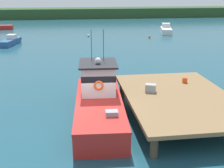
% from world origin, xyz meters
% --- Properties ---
extents(ground_plane, '(200.00, 200.00, 0.00)m').
position_xyz_m(ground_plane, '(0.00, 0.00, 0.00)').
color(ground_plane, '#1E4C5B').
extents(dock, '(6.00, 9.00, 1.20)m').
position_xyz_m(dock, '(4.80, 0.00, 1.07)').
color(dock, '#4C3D2D').
rests_on(dock, ground).
extents(main_fishing_boat, '(3.04, 9.90, 4.80)m').
position_xyz_m(main_fishing_boat, '(0.24, 0.57, 1.01)').
color(main_fishing_boat, red).
rests_on(main_fishing_boat, ground).
extents(crate_stack_near_edge, '(0.71, 0.61, 0.47)m').
position_xyz_m(crate_stack_near_edge, '(3.34, 0.84, 1.44)').
color(crate_stack_near_edge, '#9E9EA3').
rests_on(crate_stack_near_edge, dock).
extents(bait_bucket, '(0.32, 0.32, 0.34)m').
position_xyz_m(bait_bucket, '(6.01, 2.24, 1.37)').
color(bait_bucket, '#E04C19').
rests_on(bait_bucket, dock).
extents(moored_boat_mid_harbor, '(2.20, 5.21, 1.30)m').
position_xyz_m(moored_boat_mid_harbor, '(-9.23, 24.47, 0.45)').
color(moored_boat_mid_harbor, '#285184').
rests_on(moored_boat_mid_harbor, ground).
extents(moored_boat_off_the_point, '(2.74, 6.37, 1.59)m').
position_xyz_m(moored_boat_off_the_point, '(14.46, 32.01, 0.55)').
color(moored_boat_off_the_point, silver).
rests_on(moored_boat_off_the_point, ground).
extents(mooring_buoy_inshore, '(0.34, 0.34, 0.34)m').
position_xyz_m(mooring_buoy_inshore, '(10.42, 27.40, 0.17)').
color(mooring_buoy_inshore, '#EA5B19').
rests_on(mooring_buoy_inshore, ground).
extents(mooring_buoy_spare_mooring, '(0.35, 0.35, 0.35)m').
position_xyz_m(mooring_buoy_spare_mooring, '(1.33, 29.94, 0.17)').
color(mooring_buoy_spare_mooring, silver).
rests_on(mooring_buoy_spare_mooring, ground).
extents(far_shoreline, '(120.00, 8.00, 2.40)m').
position_xyz_m(far_shoreline, '(0.00, 62.00, 1.20)').
color(far_shoreline, '#284723').
rests_on(far_shoreline, ground).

